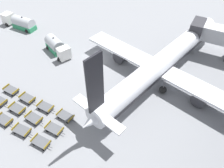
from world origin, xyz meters
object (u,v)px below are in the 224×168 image
Objects in this scene: baggage_dolly_row_mid_b_col_c at (46,107)px; baggage_dolly_row_near_col_b at (4,120)px; baggage_dolly_row_mid_a_col_c at (34,118)px; baggage_dolly_row_mid_a_col_b at (17,109)px; fuel_tanker_primary at (57,47)px; baggage_dolly_row_mid_a_col_d at (54,129)px; airplane at (161,64)px; baggage_dolly_row_mid_b_col_d at (65,116)px; baggage_dolly_row_mid_b_col_a at (11,90)px; baggage_dolly_row_near_col_d at (41,142)px; baggage_dolly_row_mid_b_col_b at (27,98)px; fuel_tanker_secondary at (20,23)px; baggage_dolly_row_near_col_c at (22,130)px.

baggage_dolly_row_near_col_b is at bearing -120.51° from baggage_dolly_row_mid_b_col_c.
baggage_dolly_row_mid_a_col_b is at bearing -175.87° from baggage_dolly_row_mid_a_col_c.
baggage_dolly_row_mid_a_col_d is at bearing -45.84° from fuel_tanker_primary.
airplane is at bearing 57.15° from baggage_dolly_row_near_col_b.
airplane is 11.69× the size of baggage_dolly_row_mid_b_col_c.
baggage_dolly_row_mid_b_col_d is (3.99, 0.51, 0.00)m from baggage_dolly_row_mid_b_col_c.
baggage_dolly_row_mid_b_col_a is (-12.17, 1.35, 0.00)m from baggage_dolly_row_mid_a_col_d.
baggage_dolly_row_near_col_b is 1.00× the size of baggage_dolly_row_mid_b_col_c.
fuel_tanker_primary is 18.39m from baggage_dolly_row_mid_b_col_d.
baggage_dolly_row_mid_a_col_d is (-0.11, 2.66, 0.00)m from baggage_dolly_row_near_col_d.
baggage_dolly_row_mid_b_col_b is (-0.69, 5.04, 0.00)m from baggage_dolly_row_near_col_b.
baggage_dolly_row_mid_a_col_d is (7.76, 0.73, 0.00)m from baggage_dolly_row_mid_a_col_b.
baggage_dolly_row_mid_a_col_d is (29.30, -16.96, -0.93)m from fuel_tanker_secondary.
baggage_dolly_row_mid_b_col_b is (-4.24, 2.17, 0.00)m from baggage_dolly_row_mid_a_col_c.
baggage_dolly_row_mid_a_col_c is at bearing 4.13° from baggage_dolly_row_mid_a_col_b.
baggage_dolly_row_mid_a_col_b is at bearing 151.00° from baggage_dolly_row_near_col_c.
baggage_dolly_row_near_col_c and baggage_dolly_row_mid_a_col_b have the same top height.
baggage_dolly_row_near_col_b and baggage_dolly_row_near_col_d have the same top height.
baggage_dolly_row_near_col_d is (29.41, -19.62, -0.93)m from fuel_tanker_secondary.
airplane is 19.04m from baggage_dolly_row_mid_b_col_d.
baggage_dolly_row_mid_a_col_b is 4.52m from baggage_dolly_row_mid_b_col_c.
fuel_tanker_primary is at bearing 98.84° from baggage_dolly_row_mid_b_col_a.
baggage_dolly_row_near_col_b is 1.00× the size of baggage_dolly_row_mid_b_col_d.
fuel_tanker_secondary is at bearing 140.59° from baggage_dolly_row_mid_a_col_b.
baggage_dolly_row_mid_a_col_b is 1.00× the size of baggage_dolly_row_mid_a_col_d.
baggage_dolly_row_mid_b_col_a is at bearing 167.54° from baggage_dolly_row_mid_a_col_c.
baggage_dolly_row_mid_b_col_c is (9.94, -12.48, -0.94)m from fuel_tanker_primary.
baggage_dolly_row_mid_b_col_a and baggage_dolly_row_mid_b_col_b have the same top height.
fuel_tanker_secondary reaches higher than baggage_dolly_row_mid_b_col_a.
fuel_tanker_primary reaches higher than fuel_tanker_secondary.
fuel_tanker_secondary is 27.88m from baggage_dolly_row_mid_a_col_b.
baggage_dolly_row_near_col_c is (-11.14, -22.82, -2.92)m from airplane.
baggage_dolly_row_near_col_c is at bearing -29.00° from baggage_dolly_row_mid_a_col_b.
baggage_dolly_row_near_col_d is 8.11m from baggage_dolly_row_mid_a_col_b.
fuel_tanker_primary is at bearing -8.66° from fuel_tanker_secondary.
baggage_dolly_row_mid_a_col_b is (-0.21, 2.59, 0.00)m from baggage_dolly_row_near_col_b.
baggage_dolly_row_near_col_c is 1.00× the size of baggage_dolly_row_near_col_d.
fuel_tanker_secondary is 29.75m from baggage_dolly_row_near_col_b.
baggage_dolly_row_mid_a_col_d is 2.71m from baggage_dolly_row_mid_b_col_d.
airplane is at bearing 65.77° from baggage_dolly_row_mid_b_col_d.
baggage_dolly_row_mid_b_col_b is (21.06, -15.25, -0.93)m from fuel_tanker_secondary.
baggage_dolly_row_near_col_b is at bearing -82.21° from baggage_dolly_row_mid_b_col_b.
baggage_dolly_row_mid_b_col_b is 0.99× the size of baggage_dolly_row_mid_b_col_c.
airplane is 23.48m from baggage_dolly_row_mid_a_col_c.
fuel_tanker_secondary is 2.91× the size of baggage_dolly_row_mid_b_col_a.
baggage_dolly_row_mid_b_col_c is (-11.72, -17.67, -2.92)m from airplane.
baggage_dolly_row_mid_a_col_d is at bearing -83.36° from baggage_dolly_row_mid_b_col_d.
baggage_dolly_row_mid_a_col_d is (-7.41, -19.85, -2.92)m from airplane.
baggage_dolly_row_mid_b_col_b is (6.00, -12.95, -0.94)m from fuel_tanker_primary.
fuel_tanker_primary is at bearing 139.32° from baggage_dolly_row_mid_b_col_d.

